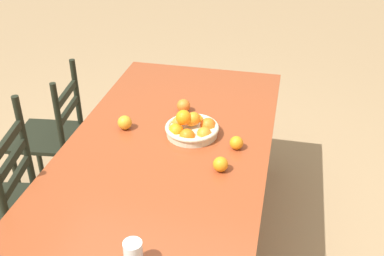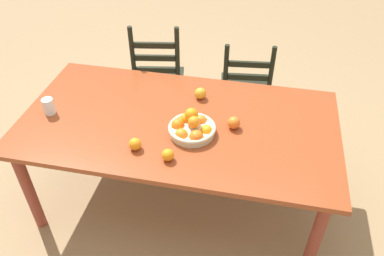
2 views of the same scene
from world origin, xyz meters
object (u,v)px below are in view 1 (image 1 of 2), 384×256
(dining_table, at_px, (169,156))
(orange_loose_1, at_px, (221,164))
(drinking_glass, at_px, (133,254))
(chair_by_cabinet, at_px, (53,137))
(orange_loose_2, at_px, (184,106))
(fruit_bowl, at_px, (192,128))
(orange_loose_0, at_px, (125,123))
(orange_loose_3, at_px, (236,143))

(dining_table, relative_size, orange_loose_1, 27.30)
(drinking_glass, bearing_deg, orange_loose_1, -18.36)
(chair_by_cabinet, bearing_deg, drinking_glass, 32.50)
(orange_loose_2, height_order, drinking_glass, drinking_glass)
(chair_by_cabinet, xyz_separation_m, orange_loose_1, (-0.53, -1.17, 0.33))
(fruit_bowl, bearing_deg, orange_loose_2, 22.18)
(drinking_glass, bearing_deg, orange_loose_0, 21.38)
(orange_loose_3, bearing_deg, orange_loose_2, 47.25)
(orange_loose_0, bearing_deg, drinking_glass, -158.62)
(chair_by_cabinet, height_order, fruit_bowl, chair_by_cabinet)
(drinking_glass, bearing_deg, orange_loose_3, -17.11)
(dining_table, distance_m, drinking_glass, 0.83)
(orange_loose_3, distance_m, drinking_glass, 0.88)
(chair_by_cabinet, bearing_deg, orange_loose_0, 59.50)
(dining_table, xyz_separation_m, orange_loose_0, (0.09, 0.26, 0.12))
(orange_loose_1, distance_m, orange_loose_2, 0.60)
(dining_table, xyz_separation_m, fruit_bowl, (0.11, -0.10, 0.12))
(orange_loose_0, relative_size, orange_loose_3, 1.12)
(dining_table, distance_m, orange_loose_3, 0.37)
(fruit_bowl, relative_size, orange_loose_1, 3.96)
(chair_by_cabinet, height_order, orange_loose_2, chair_by_cabinet)
(orange_loose_1, height_order, orange_loose_3, orange_loose_1)
(drinking_glass, bearing_deg, chair_by_cabinet, 39.43)
(dining_table, height_order, drinking_glass, drinking_glass)
(dining_table, relative_size, orange_loose_2, 25.61)
(fruit_bowl, xyz_separation_m, orange_loose_3, (-0.08, -0.25, -0.01))
(orange_loose_2, bearing_deg, drinking_glass, -175.72)
(fruit_bowl, distance_m, orange_loose_1, 0.35)
(dining_table, distance_m, orange_loose_2, 0.36)
(orange_loose_0, xyz_separation_m, orange_loose_1, (-0.27, -0.56, -0.00))
(dining_table, height_order, orange_loose_3, orange_loose_3)
(dining_table, height_order, chair_by_cabinet, chair_by_cabinet)
(fruit_bowl, distance_m, orange_loose_2, 0.26)
(chair_by_cabinet, bearing_deg, orange_loose_3, 67.97)
(orange_loose_1, xyz_separation_m, drinking_glass, (-0.63, 0.21, 0.02))
(fruit_bowl, relative_size, orange_loose_0, 3.70)
(chair_by_cabinet, bearing_deg, dining_table, 60.97)
(orange_loose_0, distance_m, orange_loose_2, 0.37)
(dining_table, distance_m, orange_loose_1, 0.37)
(orange_loose_1, distance_m, orange_loose_3, 0.21)
(orange_loose_0, distance_m, orange_loose_1, 0.62)
(dining_table, height_order, orange_loose_1, orange_loose_1)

